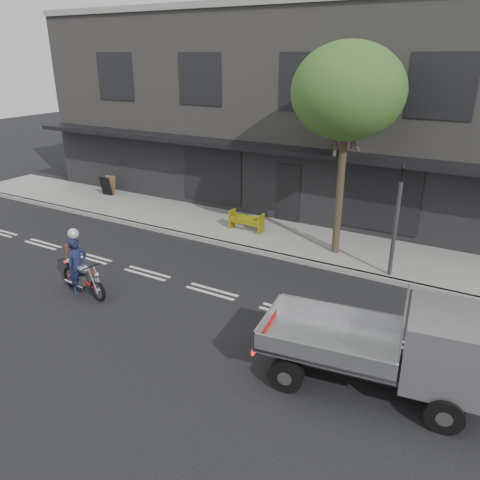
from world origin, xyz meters
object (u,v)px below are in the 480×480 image
object	(u,v)px
rider	(78,266)
flatbed_ute	(425,348)
traffic_light_pole	(395,228)
motorcycle	(83,277)
street_tree	(348,92)
sandwich_board	(106,186)
construction_barrier	(244,222)

from	to	relation	value
rider	flatbed_ute	distance (m)	9.19
traffic_light_pole	flatbed_ute	distance (m)	5.34
motorcycle	flatbed_ute	xyz separation A→B (m)	(9.03, 0.19, 0.63)
street_tree	rider	distance (m)	9.28
motorcycle	rider	distance (m)	0.34
motorcycle	flatbed_ute	bearing A→B (deg)	10.66
traffic_light_pole	sandwich_board	world-z (taller)	traffic_light_pole
rider	traffic_light_pole	bearing A→B (deg)	-45.49
flatbed_ute	construction_barrier	world-z (taller)	flatbed_ute
traffic_light_pole	sandwich_board	xyz separation A→B (m)	(-13.54, 1.99, -1.06)
rider	sandwich_board	size ratio (longest dim) A/B	1.86
motorcycle	construction_barrier	bearing A→B (deg)	84.11
motorcycle	sandwich_board	bearing A→B (deg)	140.36
flatbed_ute	sandwich_board	distance (m)	16.82
street_tree	rider	bearing A→B (deg)	-131.83
street_tree	rider	world-z (taller)	street_tree
construction_barrier	rider	bearing A→B (deg)	-106.60
motorcycle	sandwich_board	size ratio (longest dim) A/B	2.20
street_tree	construction_barrier	xyz separation A→B (m)	(-3.58, 0.13, -4.76)
sandwich_board	rider	bearing A→B (deg)	-53.56
flatbed_ute	street_tree	bearing A→B (deg)	114.89
street_tree	traffic_light_pole	world-z (taller)	street_tree
street_tree	construction_barrier	size ratio (longest dim) A/B	5.08
motorcycle	flatbed_ute	world-z (taller)	flatbed_ute
rider	flatbed_ute	world-z (taller)	flatbed_ute
traffic_light_pole	rider	distance (m)	9.12
sandwich_board	traffic_light_pole	bearing A→B (deg)	-12.15
street_tree	flatbed_ute	xyz separation A→B (m)	(3.74, -5.88, -4.13)
motorcycle	sandwich_board	distance (m)	9.54
street_tree	sandwich_board	world-z (taller)	street_tree
motorcycle	construction_barrier	xyz separation A→B (m)	(1.70, 6.20, 0.00)
traffic_light_pole	sandwich_board	bearing A→B (deg)	171.64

